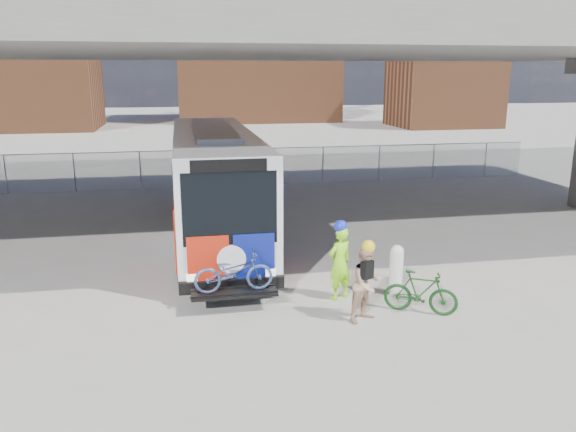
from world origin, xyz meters
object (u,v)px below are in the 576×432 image
object	(u,v)px
cyclist_hivis	(340,261)
bike_parked	(421,292)
cyclist_tan	(367,283)
bus	(214,174)
bollard	(396,268)

from	to	relation	value
cyclist_hivis	bike_parked	size ratio (longest dim) A/B	1.19
cyclist_hivis	cyclist_tan	world-z (taller)	cyclist_hivis
bike_parked	cyclist_tan	bearing A→B (deg)	125.09
cyclist_tan	bike_parked	distance (m)	1.42
cyclist_tan	bike_parked	xyz separation A→B (m)	(1.36, 0.15, -0.38)
bus	cyclist_tan	world-z (taller)	bus
cyclist_tan	bus	bearing A→B (deg)	81.17
bus	cyclist_hivis	world-z (taller)	bus
cyclist_hivis	cyclist_tan	distance (m)	1.38
cyclist_tan	bollard	bearing A→B (deg)	18.39
bus	cyclist_tan	xyz separation A→B (m)	(2.87, -7.67, -1.21)
bus	cyclist_hivis	size ratio (longest dim) A/B	6.42
bus	cyclist_tan	distance (m)	8.28
bollard	cyclist_hivis	distance (m)	1.50
cyclist_hivis	bike_parked	bearing A→B (deg)	117.26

